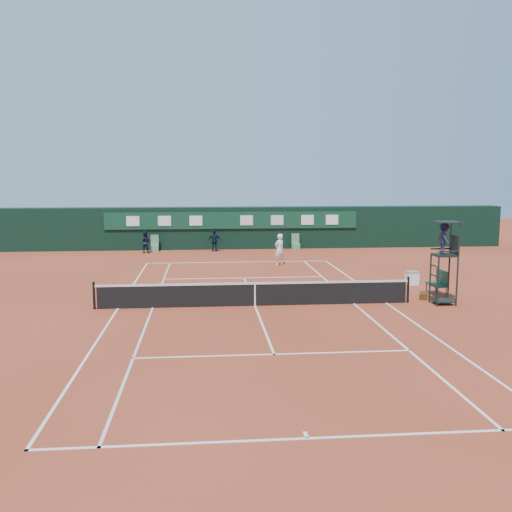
{
  "coord_description": "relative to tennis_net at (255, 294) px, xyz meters",
  "views": [
    {
      "loc": [
        -2.02,
        -22.59,
        5.25
      ],
      "look_at": [
        0.59,
        6.0,
        1.2
      ],
      "focal_mm": 40.0,
      "sensor_mm": 36.0,
      "label": 1
    }
  ],
  "objects": [
    {
      "name": "linesman_chair_right",
      "position": [
        4.5,
        17.48,
        -0.19
      ],
      "size": [
        0.55,
        0.5,
        1.15
      ],
      "color": "#548059",
      "rests_on": "ground"
    },
    {
      "name": "tennis_bag",
      "position": [
        7.35,
        0.69,
        -0.37
      ],
      "size": [
        0.58,
        0.78,
        0.27
      ],
      "primitive_type": "cube",
      "rotation": [
        0.0,
        0.0,
        -0.42
      ],
      "color": "black",
      "rests_on": "ground"
    },
    {
      "name": "tennis_net",
      "position": [
        0.0,
        0.0,
        0.0
      ],
      "size": [
        12.9,
        0.1,
        1.1
      ],
      "color": "black",
      "rests_on": "ground"
    },
    {
      "name": "tennis_ball",
      "position": [
        3.98,
        5.32,
        -0.47
      ],
      "size": [
        0.07,
        0.07,
        0.07
      ],
      "primitive_type": "sphere",
      "color": "gold",
      "rests_on": "ground"
    },
    {
      "name": "umpire_chair",
      "position": [
        7.73,
        -0.37,
        1.95
      ],
      "size": [
        0.96,
        0.95,
        3.42
      ],
      "color": "black",
      "rests_on": "ground"
    },
    {
      "name": "court_lines",
      "position": [
        0.0,
        0.0,
        -0.5
      ],
      "size": [
        11.05,
        23.85,
        0.01
      ],
      "color": "white",
      "rests_on": "ground"
    },
    {
      "name": "ground",
      "position": [
        0.0,
        0.0,
        -0.51
      ],
      "size": [
        90.0,
        90.0,
        0.0
      ],
      "primitive_type": "plane",
      "color": "#AA4228",
      "rests_on": "ground"
    },
    {
      "name": "player",
      "position": [
        2.4,
        10.57,
        0.42
      ],
      "size": [
        0.81,
        0.75,
        1.85
      ],
      "primitive_type": "imported",
      "rotation": [
        0.0,
        0.0,
        3.74
      ],
      "color": "white",
      "rests_on": "ground"
    },
    {
      "name": "back_wall",
      "position": [
        0.0,
        18.74,
        1.0
      ],
      "size": [
        40.0,
        1.65,
        3.0
      ],
      "color": "black",
      "rests_on": "ground"
    },
    {
      "name": "ball_kid_right",
      "position": [
        -1.31,
        17.02,
        0.24
      ],
      "size": [
        0.88,
        0.37,
        1.5
      ],
      "primitive_type": "imported",
      "rotation": [
        0.0,
        0.0,
        3.13
      ],
      "color": "black",
      "rests_on": "ground"
    },
    {
      "name": "player_bench",
      "position": [
        8.36,
        1.49,
        0.09
      ],
      "size": [
        0.55,
        1.2,
        1.1
      ],
      "color": "#194026",
      "rests_on": "ground"
    },
    {
      "name": "ball_kid_left",
      "position": [
        -6.07,
        16.67,
        0.23
      ],
      "size": [
        0.8,
        0.67,
        1.47
      ],
      "primitive_type": "imported",
      "rotation": [
        0.0,
        0.0,
        2.97
      ],
      "color": "black",
      "rests_on": "ground"
    },
    {
      "name": "linesman_chair_left",
      "position": [
        -5.5,
        17.48,
        -0.19
      ],
      "size": [
        0.55,
        0.5,
        1.15
      ],
      "color": "#609468",
      "rests_on": "ground"
    },
    {
      "name": "cooler",
      "position": [
        8.02,
        3.9,
        -0.18
      ],
      "size": [
        0.57,
        0.57,
        0.65
      ],
      "color": "white",
      "rests_on": "ground"
    }
  ]
}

